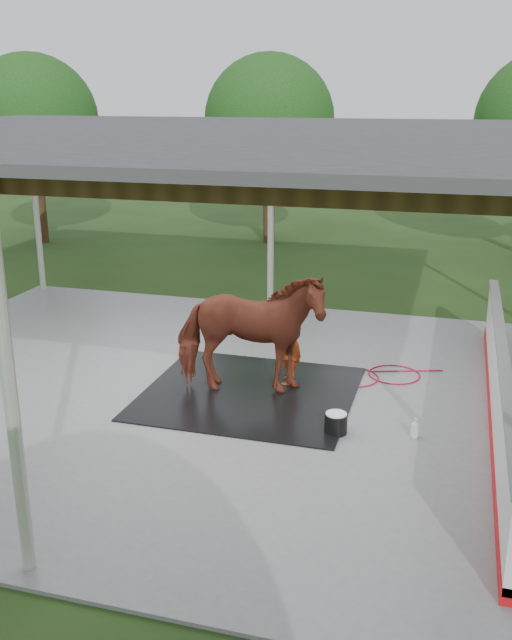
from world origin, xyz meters
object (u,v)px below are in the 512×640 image
(dasher_board, at_px, (498,389))
(handler, at_px, (289,338))
(horse, at_px, (249,333))
(wash_bucket, at_px, (336,423))

(dasher_board, xyz_separation_m, handler, (-3.21, 0.67, 0.24))
(horse, distance_m, wash_bucket, 2.03)
(horse, relative_size, wash_bucket, 7.25)
(handler, bearing_deg, dasher_board, 70.06)
(dasher_board, height_order, wash_bucket, dasher_board)
(handler, xyz_separation_m, wash_bucket, (1.06, -1.58, -0.63))
(handler, bearing_deg, horse, -47.42)
(dasher_board, distance_m, handler, 3.29)
(handler, height_order, wash_bucket, handler)
(handler, relative_size, wash_bucket, 4.85)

